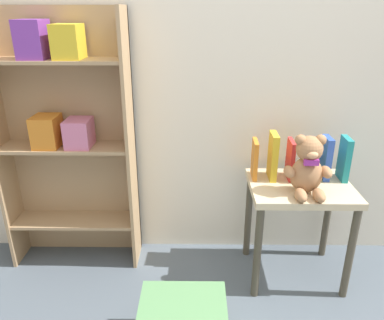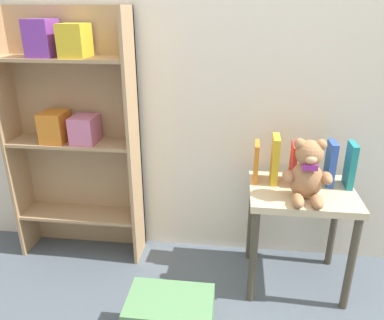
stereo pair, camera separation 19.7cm
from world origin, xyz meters
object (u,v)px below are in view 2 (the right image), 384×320
Objects in this scene: display_table at (300,207)px; book_standing_red at (293,164)px; book_standing_teal at (350,165)px; storage_bin at (170,320)px; book_standing_green at (312,168)px; bookshelf_side at (73,126)px; book_standing_orange at (256,162)px; teddy_bear at (307,173)px; book_standing_yellow at (275,159)px; book_standing_blue at (330,163)px.

book_standing_red is (-0.05, 0.09, 0.21)m from display_table.
book_standing_teal is 0.61× the size of storage_bin.
book_standing_green is at bearing 40.69° from storage_bin.
bookshelf_side is 1.33m from book_standing_green.
book_standing_green reaches higher than storage_bin.
book_standing_teal is (0.47, -0.02, 0.01)m from book_standing_orange.
teddy_bear is (1.27, -0.27, -0.11)m from bookshelf_side.
book_standing_yellow is at bearing 174.04° from book_standing_green.
book_standing_orange is 0.19m from book_standing_red.
book_standing_red is at bearing 168.43° from book_standing_green.
book_standing_red is 0.56× the size of storage_bin.
teddy_bear reaches higher than book_standing_red.
bookshelf_side is 1.30m from teddy_bear.
book_standing_teal is at bearing 34.85° from teddy_bear.
book_standing_orange reaches higher than book_standing_green.
book_standing_green reaches higher than display_table.
book_standing_red is at bearing -0.74° from book_standing_orange.
book_standing_green is 1.02m from storage_bin.
book_standing_teal reaches higher than book_standing_red.
book_standing_blue is at bearing -3.57° from bookshelf_side.
book_standing_blue is (0.28, 0.00, -0.01)m from book_standing_yellow.
teddy_bear is 0.93m from storage_bin.
book_standing_green is 0.79× the size of book_standing_teal.
book_standing_blue is (1.42, -0.09, -0.13)m from bookshelf_side.
book_standing_red reaches higher than book_standing_orange.
teddy_bear is 0.79× the size of storage_bin.
display_table is 1.88× the size of teddy_bear.
book_standing_red is at bearing 179.74° from book_standing_teal.
storage_bin is (-0.66, -0.56, -0.54)m from book_standing_green.
display_table is 2.66× the size of book_standing_red.
bookshelf_side is at bearing 172.05° from display_table.
storage_bin is at bearing -127.26° from book_standing_yellow.
storage_bin is at bearing -131.94° from book_standing_red.
storage_bin is (0.66, -0.67, -0.69)m from bookshelf_side.
book_standing_yellow is at bearing -4.37° from book_standing_orange.
book_standing_yellow is at bearing 127.00° from teddy_bear.
teddy_bear is at bearing -93.72° from display_table.
bookshelf_side is at bearing 174.52° from book_standing_green.
book_standing_yellow is 1.18× the size of book_standing_red.
book_standing_blue is 1.11m from storage_bin.
book_standing_red is at bearing -179.55° from book_standing_blue.
teddy_bear is 0.30m from book_standing_orange.
book_standing_orange is at bearing 140.28° from teddy_bear.
book_standing_green is at bearing -8.76° from book_standing_red.
book_standing_red is at bearing 2.03° from book_standing_yellow.
book_standing_teal is at bearing -0.21° from book_standing_yellow.
book_standing_blue is at bearing 51.06° from teddy_bear.
book_standing_orange is at bearing 178.89° from book_standing_red.
teddy_bear is 1.30× the size of book_standing_blue.
book_standing_red is 0.91× the size of book_standing_teal.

